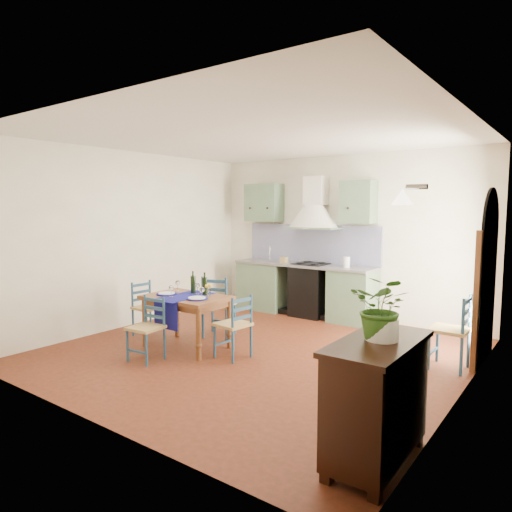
# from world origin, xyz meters

# --- Properties ---
(floor) EXTENTS (5.00, 5.00, 0.00)m
(floor) POSITION_xyz_m (0.00, 0.00, 0.00)
(floor) COLOR #3F1E0D
(floor) RESTS_ON ground
(back_wall) EXTENTS (5.00, 0.96, 2.80)m
(back_wall) POSITION_xyz_m (-0.47, 2.29, 1.05)
(back_wall) COLOR white
(back_wall) RESTS_ON ground
(right_wall) EXTENTS (0.26, 5.00, 2.80)m
(right_wall) POSITION_xyz_m (2.50, 0.28, 1.34)
(right_wall) COLOR white
(right_wall) RESTS_ON ground
(left_wall) EXTENTS (0.04, 5.00, 2.80)m
(left_wall) POSITION_xyz_m (-2.50, 0.00, 1.40)
(left_wall) COLOR white
(left_wall) RESTS_ON ground
(ceiling) EXTENTS (5.00, 5.00, 0.01)m
(ceiling) POSITION_xyz_m (0.00, 0.00, 2.80)
(ceiling) COLOR silver
(ceiling) RESTS_ON back_wall
(dining_table) EXTENTS (1.14, 0.86, 1.03)m
(dining_table) POSITION_xyz_m (-0.89, -0.43, 0.63)
(dining_table) COLOR brown
(dining_table) RESTS_ON ground
(chair_near) EXTENTS (0.40, 0.40, 0.79)m
(chair_near) POSITION_xyz_m (-0.92, -1.09, 0.41)
(chair_near) COLOR navy
(chair_near) RESTS_ON ground
(chair_far) EXTENTS (0.54, 0.54, 0.91)m
(chair_far) POSITION_xyz_m (-0.90, 0.23, 0.47)
(chair_far) COLOR navy
(chair_far) RESTS_ON ground
(chair_left) EXTENTS (0.39, 0.39, 0.81)m
(chair_left) POSITION_xyz_m (-1.80, -0.35, 0.42)
(chair_left) COLOR navy
(chair_left) RESTS_ON ground
(chair_right) EXTENTS (0.42, 0.42, 0.82)m
(chair_right) POSITION_xyz_m (-0.09, -0.39, 0.42)
(chair_right) COLOR navy
(chair_right) RESTS_ON ground
(chair_spare) EXTENTS (0.42, 0.42, 0.89)m
(chair_spare) POSITION_xyz_m (2.23, 0.81, 0.46)
(chair_spare) COLOR navy
(chair_spare) RESTS_ON ground
(sideboard) EXTENTS (0.50, 1.05, 0.94)m
(sideboard) POSITION_xyz_m (2.26, -1.63, 0.51)
(sideboard) COLOR black
(sideboard) RESTS_ON ground
(potted_plant) EXTENTS (0.44, 0.38, 0.48)m
(potted_plant) POSITION_xyz_m (2.27, -1.60, 1.17)
(potted_plant) COLOR #2F5E1D
(potted_plant) RESTS_ON sideboard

